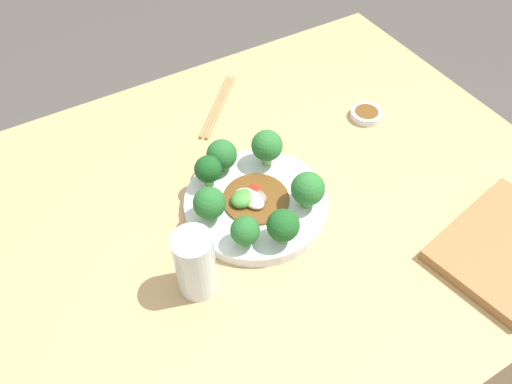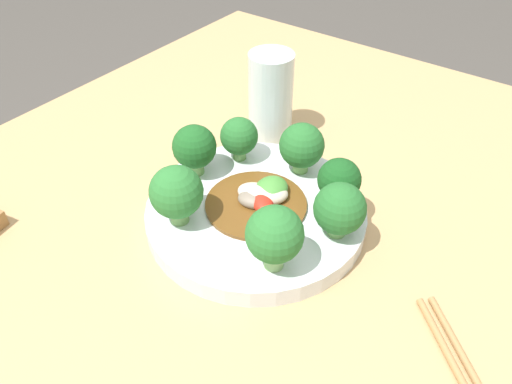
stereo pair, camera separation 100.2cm
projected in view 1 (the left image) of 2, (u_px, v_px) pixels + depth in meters
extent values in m
plane|color=#4C4742|center=(263.00, 356.00, 1.43)|extent=(8.00, 8.00, 0.00)
cube|color=tan|center=(265.00, 296.00, 1.16)|extent=(1.08, 0.86, 0.70)
cylinder|color=silver|center=(256.00, 203.00, 0.88)|extent=(0.25, 0.25, 0.02)
cylinder|color=#89B76B|center=(267.00, 159.00, 0.92)|extent=(0.02, 0.02, 0.02)
sphere|color=#2D7533|center=(267.00, 146.00, 0.89)|extent=(0.06, 0.06, 0.06)
cylinder|color=#7AAD5B|center=(212.00, 216.00, 0.83)|extent=(0.02, 0.02, 0.02)
sphere|color=#286B2D|center=(211.00, 205.00, 0.81)|extent=(0.05, 0.05, 0.05)
cylinder|color=#70A356|center=(245.00, 240.00, 0.80)|extent=(0.02, 0.02, 0.01)
sphere|color=#286B2D|center=(245.00, 231.00, 0.78)|extent=(0.05, 0.05, 0.05)
cylinder|color=#70A356|center=(306.00, 201.00, 0.85)|extent=(0.02, 0.02, 0.02)
sphere|color=#2D7533|center=(308.00, 189.00, 0.83)|extent=(0.06, 0.06, 0.06)
cylinder|color=#70A356|center=(223.00, 166.00, 0.91)|extent=(0.02, 0.02, 0.01)
sphere|color=#286B2D|center=(222.00, 155.00, 0.89)|extent=(0.06, 0.06, 0.06)
cylinder|color=#7AAD5B|center=(209.00, 180.00, 0.88)|extent=(0.02, 0.02, 0.02)
sphere|color=#19511E|center=(208.00, 169.00, 0.86)|extent=(0.05, 0.05, 0.05)
cylinder|color=#70A356|center=(282.00, 236.00, 0.81)|extent=(0.02, 0.02, 0.02)
sphere|color=#1E5B23|center=(283.00, 225.00, 0.78)|extent=(0.05, 0.05, 0.05)
cylinder|color=brown|center=(256.00, 199.00, 0.87)|extent=(0.12, 0.12, 0.00)
ellipsoid|color=#4C933D|center=(244.00, 199.00, 0.85)|extent=(0.05, 0.04, 0.02)
ellipsoid|color=gray|center=(257.00, 196.00, 0.86)|extent=(0.04, 0.04, 0.02)
ellipsoid|color=beige|center=(247.00, 195.00, 0.86)|extent=(0.06, 0.06, 0.02)
ellipsoid|color=beige|center=(253.00, 199.00, 0.86)|extent=(0.04, 0.05, 0.02)
ellipsoid|color=red|center=(253.00, 195.00, 0.86)|extent=(0.05, 0.05, 0.02)
cylinder|color=silver|center=(195.00, 264.00, 0.74)|extent=(0.06, 0.06, 0.12)
cylinder|color=#AD7F4C|center=(215.00, 105.00, 1.06)|extent=(0.15, 0.15, 0.01)
cylinder|color=#AD7F4C|center=(221.00, 106.00, 1.06)|extent=(0.15, 0.15, 0.01)
cylinder|color=silver|center=(366.00, 114.00, 1.04)|extent=(0.06, 0.06, 0.01)
cylinder|color=brown|center=(367.00, 112.00, 1.03)|extent=(0.05, 0.05, 0.00)
cube|color=olive|center=(508.00, 247.00, 0.82)|extent=(0.27, 0.22, 0.02)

